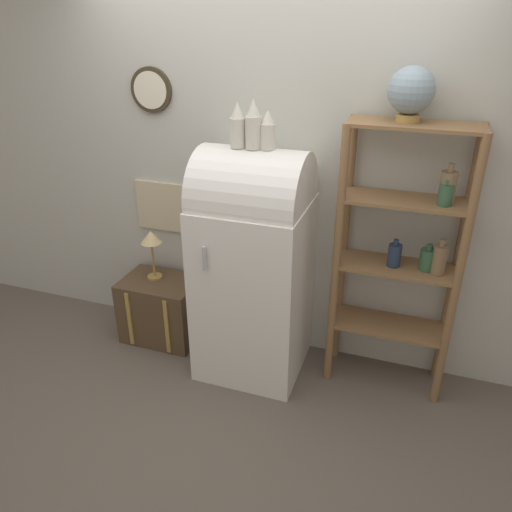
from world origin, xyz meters
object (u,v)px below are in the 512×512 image
object	(u,v)px
desk_lamp	(151,241)
vase_left	(238,126)
globe	(411,91)
vase_right	(268,131)
vase_center	(253,126)
suitcase_trunk	(162,309)
refrigerator	(253,262)

from	to	relation	value
desk_lamp	vase_left	bearing A→B (deg)	-9.91
globe	vase_right	size ratio (longest dim) A/B	1.30
globe	vase_center	distance (m)	0.87
suitcase_trunk	vase_center	size ratio (longest dim) A/B	1.97
globe	vase_right	world-z (taller)	globe
vase_left	globe	bearing A→B (deg)	10.22
refrigerator	vase_center	size ratio (longest dim) A/B	5.50
vase_right	refrigerator	bearing A→B (deg)	-176.27
desk_lamp	refrigerator	bearing A→B (deg)	-8.15
vase_center	vase_right	xyz separation A→B (m)	(0.08, 0.02, -0.03)
vase_right	desk_lamp	world-z (taller)	vase_right
vase_left	vase_right	distance (m)	0.18
vase_center	desk_lamp	world-z (taller)	vase_center
vase_right	desk_lamp	distance (m)	1.26
vase_left	vase_right	world-z (taller)	vase_left
vase_center	vase_right	size ratio (longest dim) A/B	1.27
vase_right	vase_left	bearing A→B (deg)	-174.96
suitcase_trunk	desk_lamp	world-z (taller)	desk_lamp
suitcase_trunk	desk_lamp	xyz separation A→B (m)	(-0.05, 0.04, 0.54)
vase_center	desk_lamp	size ratio (longest dim) A/B	0.75
suitcase_trunk	vase_left	size ratio (longest dim) A/B	2.15
suitcase_trunk	vase_center	distance (m)	1.63
refrigerator	vase_right	world-z (taller)	vase_right
vase_left	vase_center	size ratio (longest dim) A/B	0.92
refrigerator	vase_right	size ratio (longest dim) A/B	6.97
globe	desk_lamp	xyz separation A→B (m)	(-1.65, -0.04, -1.10)
globe	desk_lamp	distance (m)	1.98
suitcase_trunk	vase_center	world-z (taller)	vase_center
refrigerator	globe	world-z (taller)	globe
refrigerator	suitcase_trunk	world-z (taller)	refrigerator
vase_center	globe	bearing A→B (deg)	11.44
refrigerator	globe	distance (m)	1.37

